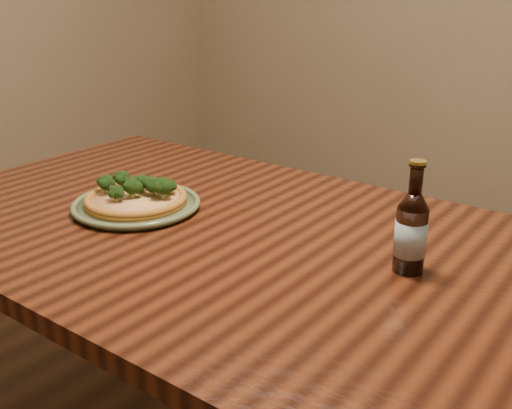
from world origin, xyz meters
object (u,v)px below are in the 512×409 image
Objects in this scene: pizza at (136,197)px; plate at (136,205)px; table at (237,271)px; beer_bottle at (411,231)px.

plate is at bearing -69.87° from pizza.
pizza is (-0.00, 0.00, 0.02)m from plate.
pizza reaches higher than plate.
table is at bearing 7.24° from plate.
table is 0.40m from beer_bottle.
beer_bottle is (0.63, 0.08, 0.05)m from pizza.
table is 0.30m from pizza.
plate is 1.41× the size of beer_bottle.
beer_bottle is (0.36, 0.05, 0.17)m from table.
beer_bottle reaches higher than pizza.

